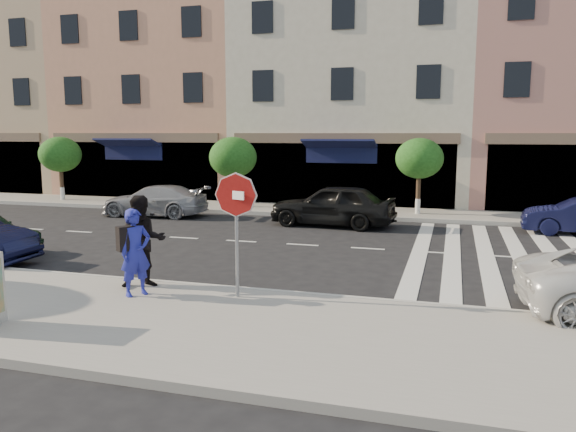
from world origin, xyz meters
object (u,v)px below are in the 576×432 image
(walker, at_px, (143,242))
(car_far_mid, at_px, (333,205))
(car_far_left, at_px, (154,201))
(photographer, at_px, (136,252))
(stop_sign, at_px, (236,207))

(walker, relative_size, car_far_mid, 0.43)
(car_far_left, bearing_deg, car_far_mid, 84.04)
(walker, bearing_deg, photographer, -107.49)
(photographer, xyz_separation_m, car_far_mid, (1.83, 10.29, -0.25))
(walker, relative_size, car_far_left, 0.45)
(stop_sign, xyz_separation_m, photographer, (-1.99, -0.44, -0.93))
(stop_sign, xyz_separation_m, car_far_left, (-7.67, 10.21, -1.33))
(walker, bearing_deg, stop_sign, -38.98)
(stop_sign, bearing_deg, car_far_left, 149.08)
(car_far_mid, bearing_deg, car_far_left, -88.34)
(stop_sign, relative_size, walker, 1.28)
(stop_sign, distance_m, car_far_left, 12.84)
(car_far_left, distance_m, car_far_mid, 7.52)
(photographer, relative_size, walker, 0.90)
(photographer, xyz_separation_m, car_far_left, (-5.68, 10.64, -0.39))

